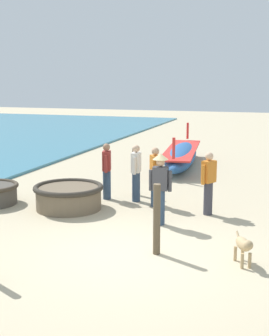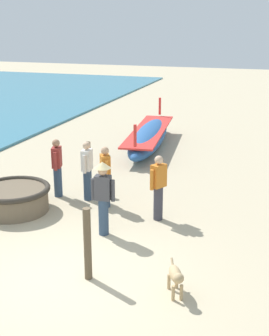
% 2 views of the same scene
% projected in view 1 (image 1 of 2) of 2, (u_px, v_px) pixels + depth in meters
% --- Properties ---
extents(ground_plane, '(80.00, 80.00, 0.00)m').
position_uv_depth(ground_plane, '(129.00, 253.00, 9.06)').
color(ground_plane, '#BCAD8C').
extents(coracle_far_right, '(1.81, 1.81, 0.63)m').
position_uv_depth(coracle_far_right, '(69.00, 196.00, 12.08)').
color(coracle_far_right, brown).
rests_on(coracle_far_right, ground).
extents(long_boat_green_hull, '(1.74, 5.86, 1.44)m').
position_uv_depth(long_boat_green_hull, '(181.00, 156.00, 17.95)').
color(long_boat_green_hull, '#285693').
rests_on(long_boat_green_hull, ground).
extents(fisherman_with_hat, '(0.36, 0.47, 1.57)m').
position_uv_depth(fisherman_with_hat, '(209.00, 182.00, 11.48)').
color(fisherman_with_hat, '#383842').
rests_on(fisherman_with_hat, ground).
extents(fisherman_hauling, '(0.25, 0.53, 1.57)m').
position_uv_depth(fisherman_hauling, '(136.00, 172.00, 12.73)').
color(fisherman_hauling, '#2D425B').
rests_on(fisherman_hauling, ground).
extents(fisherman_standing_left, '(0.36, 0.47, 1.57)m').
position_uv_depth(fisherman_standing_left, '(155.00, 175.00, 12.25)').
color(fisherman_standing_left, '#2D425B').
rests_on(fisherman_standing_left, ground).
extents(fisherman_standing_right, '(0.31, 0.51, 1.57)m').
position_uv_depth(fisherman_standing_right, '(107.00, 170.00, 12.98)').
color(fisherman_standing_right, '#2D425B').
rests_on(fisherman_standing_right, ground).
extents(fisherman_by_coracle, '(0.53, 0.36, 1.67)m').
position_uv_depth(fisherman_by_coracle, '(160.00, 184.00, 10.66)').
color(fisherman_by_coracle, '#2D425B').
rests_on(fisherman_by_coracle, ground).
extents(dog, '(0.40, 0.64, 0.55)m').
position_uv_depth(dog, '(244.00, 246.00, 8.40)').
color(dog, tan).
rests_on(dog, ground).
extents(mooring_post_shoreline, '(0.14, 0.14, 1.38)m').
position_uv_depth(mooring_post_shoreline, '(135.00, 172.00, 13.49)').
color(mooring_post_shoreline, brown).
rests_on(mooring_post_shoreline, ground).
extents(mooring_post_inland, '(0.14, 0.14, 1.38)m').
position_uv_depth(mooring_post_inland, '(157.00, 219.00, 8.90)').
color(mooring_post_inland, brown).
rests_on(mooring_post_inland, ground).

